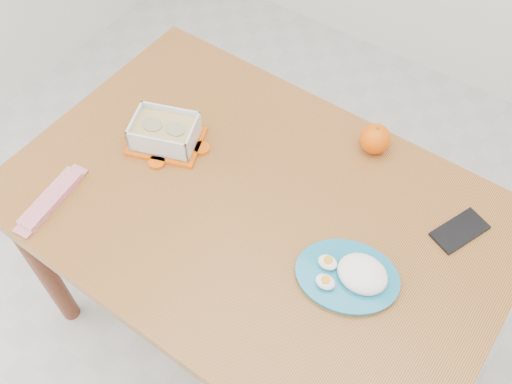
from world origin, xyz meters
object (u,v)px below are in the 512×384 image
Objects in this scene: orange_fruit at (375,139)px; smartphone at (460,231)px; dining_table at (256,225)px; food_container at (165,133)px; rice_plate at (352,274)px.

smartphone is (0.30, -0.11, -0.04)m from orange_fruit.
orange_fruit reaches higher than dining_table.
food_container reaches higher than dining_table.
rice_plate is at bearing -69.36° from orange_fruit.
rice_plate is at bearing -98.10° from smartphone.
food_container reaches higher than smartphone.
food_container is 0.62m from rice_plate.
smartphone reaches higher than dining_table.
dining_table is 0.35m from food_container.
rice_plate is 0.31m from smartphone.
dining_table is 0.39m from orange_fruit.
food_container is 0.80m from smartphone.
orange_fruit is at bearing 12.12° from food_container.
food_container reaches higher than rice_plate.
smartphone is at bearing -6.67° from food_container.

